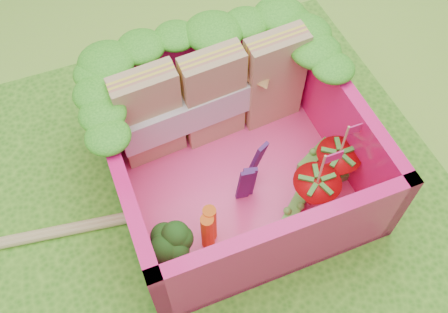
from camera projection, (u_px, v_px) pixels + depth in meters
name	position (u px, v px, depth m)	size (l,w,h in m)	color
ground	(218.00, 195.00, 2.87)	(14.00, 14.00, 0.00)	#90D43B
placemat	(218.00, 194.00, 2.86)	(2.60, 2.60, 0.03)	#408D20
bento_floor	(234.00, 175.00, 2.88)	(1.30, 1.30, 0.05)	#FF418A
bento_box	(235.00, 150.00, 2.67)	(1.30, 1.30, 0.55)	#F71470
lettuce_ruffle	(204.00, 50.00, 2.63)	(1.43, 0.77, 0.11)	#248918
sandwich_stack	(214.00, 97.00, 2.78)	(1.13, 0.26, 0.62)	#A97F59
broccoli	(171.00, 239.00, 2.43)	(0.31, 0.31, 0.27)	#5A9246
carrot_sticks	(209.00, 228.00, 2.51)	(0.10, 0.11, 0.28)	#E25A13
purple_wedges	(250.00, 176.00, 2.62)	(0.18, 0.15, 0.38)	#431958
strawberry_left	(314.00, 194.00, 2.63)	(0.25, 0.25, 0.49)	red
strawberry_right	(336.00, 166.00, 2.73)	(0.24, 0.24, 0.48)	red
snap_peas	(315.00, 180.00, 2.80)	(0.61, 0.52, 0.05)	green
chopsticks	(14.00, 240.00, 2.66)	(2.25, 0.40, 0.04)	tan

